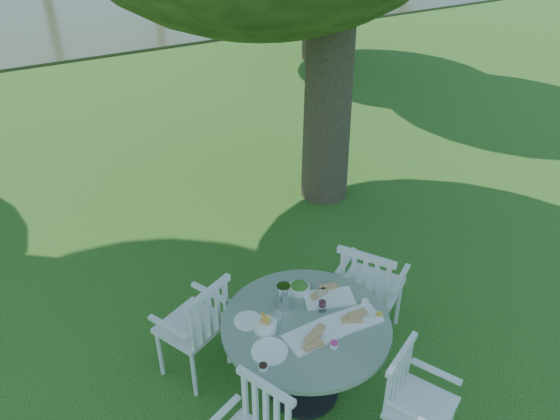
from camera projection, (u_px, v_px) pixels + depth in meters
The scene contains 6 objects.
ground at pixel (290, 290), 5.54m from camera, with size 140.00×140.00×0.00m, color #17410D.
table at pixel (306, 338), 4.15m from camera, with size 1.27×1.27×0.76m.
chair_ne at pixel (368, 286), 4.70m from camera, with size 0.67×0.68×0.99m.
chair_nw at pixel (200, 324), 4.33m from camera, with size 0.63×0.62×0.96m.
chair_se at pixel (410, 396), 3.79m from camera, with size 0.59×0.57×0.89m.
tableware at pixel (299, 313), 4.10m from camera, with size 1.06×0.74×0.21m.
Camera 1 is at (-2.18, -3.66, 3.64)m, focal length 35.00 mm.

